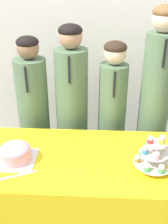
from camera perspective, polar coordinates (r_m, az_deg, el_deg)
wall_back at (r=2.86m, az=1.97°, el=15.78°), size 9.00×0.06×2.70m
table at (r=2.24m, az=0.79°, el=-16.73°), size 1.54×0.76×0.72m
round_cake at (r=2.00m, az=-13.81°, el=-8.04°), size 0.27×0.27×0.13m
cake_knife at (r=1.90m, az=-14.47°, el=-12.67°), size 0.22×0.12×0.01m
cupcake_stand at (r=1.91m, az=14.14°, el=-8.44°), size 0.26×0.26×0.26m
student_0 at (r=2.62m, az=-10.08°, el=-1.20°), size 0.28×0.28×1.43m
student_1 at (r=2.54m, az=-2.45°, el=-0.38°), size 0.28×0.29×1.53m
student_2 at (r=2.56m, az=5.64°, el=-1.56°), size 0.24×0.25×1.40m
student_3 at (r=2.54m, az=14.03°, el=1.04°), size 0.26×0.27×1.68m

